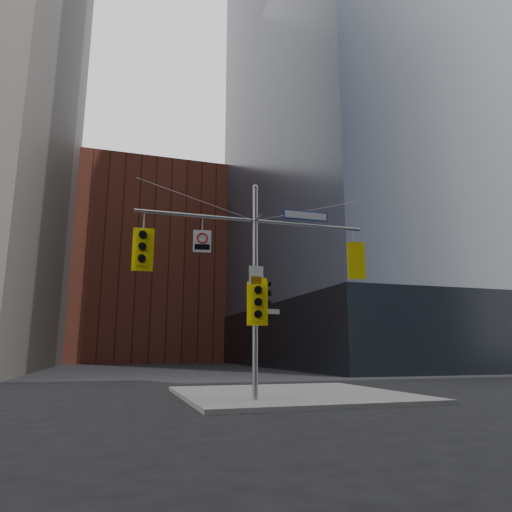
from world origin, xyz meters
TOP-DOWN VIEW (x-y plane):
  - ground at (0.00, 0.00)m, footprint 160.00×160.00m
  - sidewalk_corner at (2.00, 4.00)m, footprint 8.00×8.00m
  - tower_ne at (28.00, 32.00)m, footprint 36.00×36.00m
  - podium_ne at (28.00, 32.00)m, footprint 36.40×36.40m
  - brick_midrise at (0.00, 58.00)m, footprint 26.00×20.00m
  - signal_assembly at (0.00, 1.99)m, footprint 8.00×0.80m
  - traffic_light_west_arm at (-3.68, 2.01)m, footprint 0.66×0.56m
  - traffic_light_east_arm at (3.74, 1.99)m, footprint 0.64×0.57m
  - traffic_light_pole_side at (0.32, 1.99)m, footprint 0.42×0.36m
  - traffic_light_pole_front at (0.00, 1.73)m, footprint 0.68×0.63m
  - street_sign_blade at (1.88, 2.00)m, footprint 1.68×0.07m
  - regulatory_sign_arm at (-1.81, 1.97)m, footprint 0.59×0.12m
  - regulatory_sign_pole at (0.00, 1.88)m, footprint 0.49×0.04m
  - street_blade_ew at (0.45, 2.00)m, footprint 0.83×0.14m
  - street_blade_ns at (0.00, 2.45)m, footprint 0.13×0.78m

SIDE VIEW (x-z plane):
  - ground at x=0.00m, z-range 0.00..0.00m
  - sidewalk_corner at x=2.00m, z-range 0.00..0.15m
  - street_blade_ns at x=0.00m, z-range 2.73..2.89m
  - street_blade_ew at x=0.45m, z-range 2.85..3.01m
  - podium_ne at x=28.00m, z-range 0.00..6.00m
  - traffic_light_pole_front at x=0.00m, z-range 2.45..3.90m
  - traffic_light_pole_side at x=0.32m, z-range 3.05..4.01m
  - regulatory_sign_pole at x=0.00m, z-range 3.75..4.39m
  - signal_assembly at x=0.00m, z-range 0.77..8.07m
  - traffic_light_west_arm at x=-3.68m, z-range 4.11..5.49m
  - traffic_light_east_arm at x=3.74m, z-range 4.13..5.47m
  - regulatory_sign_arm at x=-1.81m, z-range 4.81..5.54m
  - street_sign_blade at x=1.88m, z-range 6.19..6.51m
  - brick_midrise at x=0.00m, z-range 0.00..28.00m
  - tower_ne at x=28.00m, z-range 0.00..90.00m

